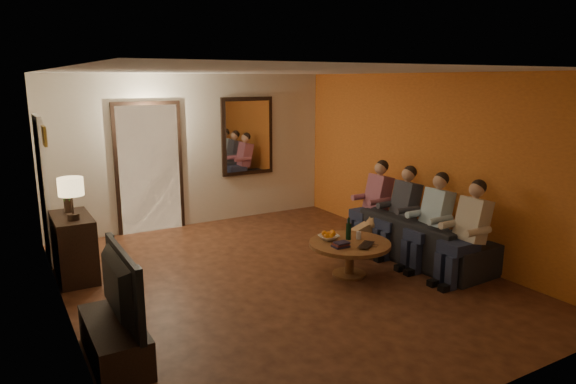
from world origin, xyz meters
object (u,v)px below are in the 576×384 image
person_c (402,214)px  laptop (370,246)px  person_a (468,236)px  wine_bottle (349,228)px  dog (358,236)px  table_lamp (72,199)px  person_b (432,224)px  bowl (329,237)px  person_d (375,206)px  tv_stand (115,341)px  coffee_table (349,259)px  dresser (74,247)px  sofa (421,238)px  tv (111,287)px

person_c → laptop: person_c is taller
person_a → wine_bottle: person_a is taller
dog → table_lamp: bearing=-180.0°
person_b → laptop: 1.05m
bowl → laptop: bearing=-60.8°
person_d → tv_stand: bearing=-160.8°
dog → wine_bottle: wine_bottle is taller
coffee_table → laptop: laptop is taller
table_lamp → laptop: table_lamp is taller
laptop → table_lamp: bearing=115.9°
tv_stand → coffee_table: (3.10, 0.59, 0.04)m
dresser → dog: dresser is taller
person_b → dog: 1.10m
dresser → person_c: person_c is taller
table_lamp → tv_stand: bearing=-90.0°
dresser → dog: size_ratio=1.65×
bowl → sofa: bearing=-9.3°
tv_stand → person_a: size_ratio=0.91×
person_a → sofa: bearing=83.7°
dresser → tv_stand: dresser is taller
person_b → person_d: bearing=90.0°
sofa → person_c: size_ratio=1.80×
dresser → sofa: dresser is taller
person_d → dog: bearing=-150.8°
table_lamp → laptop: size_ratio=1.64×
person_d → wine_bottle: person_d is taller
person_c → dog: size_ratio=2.14×
tv_stand → sofa: bearing=7.6°
dresser → sofa: size_ratio=0.43×
person_b → wine_bottle: (-1.09, 0.41, 0.01)m
person_a → person_d: bearing=90.0°
person_a → laptop: 1.23m
tv_stand → coffee_table: 3.15m
table_lamp → laptop: 3.71m
tv → person_a: person_a is taller
tv_stand → person_b: (4.24, 0.28, 0.42)m
table_lamp → sofa: (4.34, -1.51, -0.77)m
bowl → dog: bearing=25.0°
table_lamp → tv: size_ratio=0.46×
person_d → bowl: 1.48m
person_b → bowl: 1.43m
person_c → laptop: size_ratio=3.65×
dog → laptop: dog is taller
sofa → dresser: bearing=65.6°
tv → laptop: 3.22m
table_lamp → sofa: bearing=-19.2°
table_lamp → person_c: (4.24, -1.21, -0.49)m
tv_stand → coffee_table: coffee_table is taller
dresser → bowl: (2.92, -1.50, 0.07)m
coffee_table → wine_bottle: bearing=63.4°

